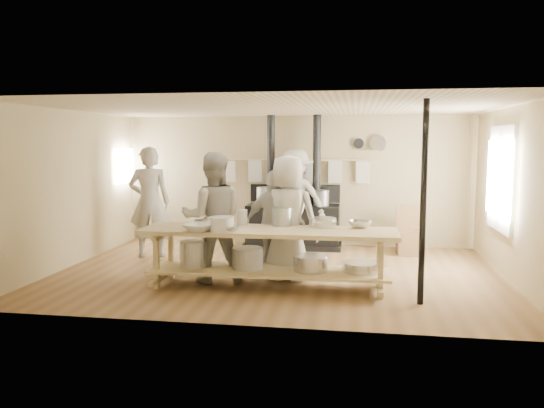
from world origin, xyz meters
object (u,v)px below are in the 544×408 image
object	(u,v)px
cook_by_window	(295,200)
roasting_pan	(209,221)
cook_left	(213,217)
cook_right	(275,225)
stove	(293,221)
cook_center	(288,218)
chair	(408,240)
cook_far_left	(149,202)
prep_table	(268,252)

from	to	relation	value
cook_by_window	roasting_pan	world-z (taller)	cook_by_window
cook_left	cook_right	size ratio (longest dim) A/B	1.16
stove	cook_center	size ratio (longest dim) A/B	1.38
roasting_pan	cook_right	bearing A→B (deg)	11.81
chair	cook_by_window	bearing A→B (deg)	171.40
stove	roasting_pan	bearing A→B (deg)	-109.45
roasting_pan	chair	bearing A→B (deg)	36.53
cook_far_left	chair	size ratio (longest dim) A/B	2.22
cook_far_left	roasting_pan	distance (m)	2.07
stove	cook_center	distance (m)	2.56
cook_far_left	roasting_pan	xyz separation A→B (m)	(1.51, -1.42, -0.10)
cook_center	chair	world-z (taller)	cook_center
cook_far_left	roasting_pan	bearing A→B (deg)	119.00
chair	roasting_pan	distance (m)	3.97
cook_by_window	stove	bearing A→B (deg)	124.75
cook_center	cook_by_window	distance (m)	2.35
cook_center	cook_by_window	bearing A→B (deg)	-75.29
cook_left	cook_far_left	bearing A→B (deg)	-58.52
prep_table	roasting_pan	world-z (taller)	roasting_pan
cook_right	chair	bearing A→B (deg)	-123.57
prep_table	roasting_pan	xyz separation A→B (m)	(-0.95, 0.33, 0.38)
cook_far_left	cook_right	world-z (taller)	cook_far_left
cook_right	chair	size ratio (longest dim) A/B	1.83
cook_center	roasting_pan	world-z (taller)	cook_center
stove	cook_right	size ratio (longest dim) A/B	1.57
prep_table	cook_far_left	bearing A→B (deg)	144.57
cook_right	cook_by_window	bearing A→B (deg)	-78.96
cook_left	cook_right	xyz separation A→B (m)	(0.88, 0.29, -0.14)
cook_far_left	cook_center	world-z (taller)	cook_far_left
cook_far_left	chair	bearing A→B (deg)	173.33
stove	cook_by_window	bearing A→B (deg)	-69.80
prep_table	cook_by_window	xyz separation A→B (m)	(0.06, 2.85, 0.45)
prep_table	cook_left	bearing A→B (deg)	164.14
cook_left	cook_right	distance (m)	0.94
cook_right	cook_far_left	bearing A→B (deg)	-14.01
prep_table	cook_right	size ratio (longest dim) A/B	2.18
prep_table	chair	distance (m)	3.46
prep_table	roasting_pan	bearing A→B (deg)	160.79
cook_far_left	roasting_pan	size ratio (longest dim) A/B	4.76
cook_left	cook_center	size ratio (longest dim) A/B	1.02
roasting_pan	stove	bearing A→B (deg)	70.55
cook_far_left	cook_center	distance (m)	2.95
cook_left	stove	bearing A→B (deg)	-122.52
prep_table	cook_right	world-z (taller)	cook_right
cook_center	cook_by_window	world-z (taller)	cook_by_window
cook_center	cook_right	distance (m)	0.23
cook_by_window	cook_left	bearing A→B (deg)	-95.03
cook_left	chair	size ratio (longest dim) A/B	2.13
cook_right	roasting_pan	size ratio (longest dim) A/B	3.94
cook_by_window	roasting_pan	bearing A→B (deg)	-97.30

